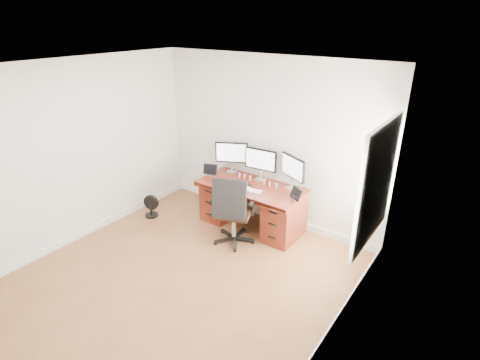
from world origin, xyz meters
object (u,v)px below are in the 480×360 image
Objects in this scene: keyboard at (247,189)px; office_chair at (233,222)px; monitor_center at (261,161)px; desk at (252,204)px; floor_fan at (151,206)px.

office_chair is at bearing -76.19° from keyboard.
desk is at bearing -95.10° from monitor_center.
monitor_center is at bearing 12.84° from floor_fan.
floor_fan is at bearing -155.31° from desk.
keyboard is (0.03, -0.42, -0.33)m from monitor_center.
monitor_center is at bearing 105.13° from keyboard.
desk is 1.51× the size of office_chair.
desk is at bearing 73.96° from office_chair.
monitor_center is (-0.05, 0.83, 0.71)m from office_chair.
keyboard reaches higher than floor_fan.
keyboard reaches higher than desk.
keyboard is (-0.02, 0.41, 0.39)m from office_chair.
desk is 6.10× the size of keyboard.
floor_fan is 1.40× the size of keyboard.
office_chair is (0.05, -0.59, -0.03)m from desk.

